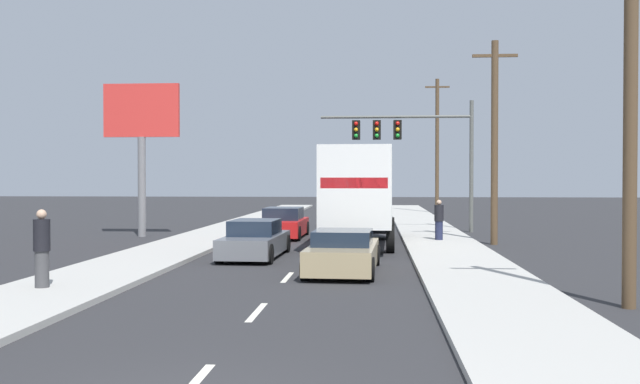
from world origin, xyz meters
name	(u,v)px	position (x,y,z in m)	size (l,w,h in m)	color
ground_plane	(323,236)	(0.00, 25.00, 0.00)	(140.00, 140.00, 0.00)	#2B2B2D
sidewalk_right	(444,246)	(5.03, 20.00, 0.07)	(2.96, 80.00, 0.14)	#B2AFA8
sidewalk_left	(187,244)	(-5.03, 20.00, 0.07)	(2.96, 80.00, 0.14)	#B2AFA8
lane_markings	(322,238)	(0.00, 23.99, 0.00)	(0.14, 57.00, 0.01)	silver
car_red	(284,224)	(-1.73, 24.16, 0.63)	(1.96, 4.40, 1.37)	red
car_gray	(255,241)	(-1.67, 16.15, 0.58)	(1.92, 4.73, 1.28)	slate
box_truck	(360,191)	(1.78, 20.33, 2.17)	(2.88, 9.16, 3.81)	white
car_tan	(343,253)	(1.47, 12.58, 0.56)	(2.10, 4.66, 1.22)	tan
traffic_signal_mast	(401,137)	(3.68, 28.05, 4.76)	(7.59, 0.69, 6.54)	#595B56
utility_pole_near	(631,99)	(7.56, 7.49, 4.30)	(1.80, 0.28, 8.33)	brown
utility_pole_mid	(495,140)	(7.17, 21.51, 4.24)	(1.80, 0.28, 8.21)	brown
utility_pole_far	(437,145)	(7.01, 45.77, 5.18)	(1.80, 0.28, 10.08)	brown
roadside_billboard	(142,130)	(-8.31, 24.30, 4.89)	(3.51, 0.36, 7.01)	slate
pedestrian_near_corner	(42,248)	(-5.37, 8.41, 1.05)	(0.38, 0.38, 1.82)	#3F3F42
pedestrian_mid_block	(439,220)	(5.01, 22.00, 0.96)	(0.38, 0.38, 1.65)	#1E233F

